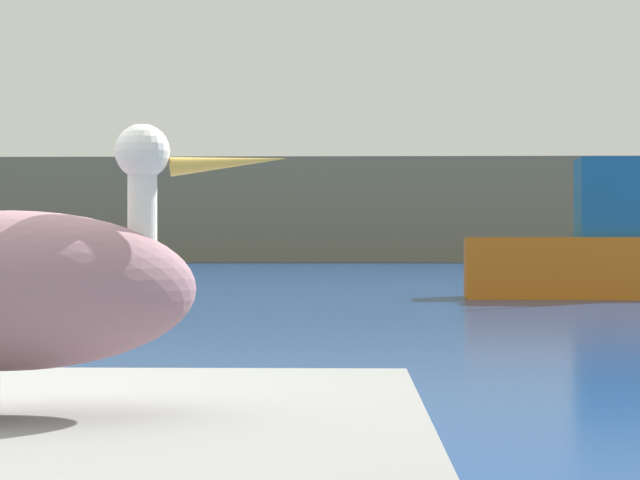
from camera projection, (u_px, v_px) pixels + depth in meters
name	position (u px, v px, depth m)	size (l,w,h in m)	color
hillside_backdrop	(327.00, 212.00, 83.74)	(140.00, 10.31, 7.30)	#7F755B
pelican	(16.00, 287.00, 3.42)	(1.42, 0.77, 0.88)	gray
fishing_boat_orange	(601.00, 252.00, 24.00)	(5.55, 1.94, 5.25)	orange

